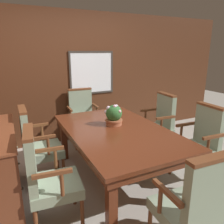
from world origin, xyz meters
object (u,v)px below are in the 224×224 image
Objects in this scene: chair_right_far at (159,122)px; potted_plant at (114,115)px; chair_right_near at (200,141)px; dining_table at (117,135)px; chair_left_near at (46,176)px; chair_head_near at (195,205)px; chair_left_far at (36,143)px; chair_head_far at (82,115)px.

chair_right_far is 1.05m from potted_plant.
chair_right_near is at bearing 5.72° from chair_right_far.
chair_left_near reaches higher than dining_table.
chair_right_far is (1.03, 1.81, 0.00)m from chair_head_near.
chair_left_far is 1.00× the size of chair_head_far.
dining_table is 1.90× the size of chair_head_far.
potted_plant is (0.06, -1.23, 0.31)m from chair_head_far.
chair_right_near is 1.00× the size of chair_right_far.
chair_head_near is (-0.01, -1.39, -0.09)m from dining_table.
chair_right_near is at bearing -24.10° from dining_table.
chair_head_far is at bearing -86.96° from chair_head_near.
chair_left_far reaches higher than potted_plant.
chair_head_near is at bearing -87.24° from chair_head_far.
chair_head_near is at bearing -25.19° from chair_right_far.
chair_left_near is 0.87m from chair_left_far.
potted_plant is (1.03, -0.25, 0.31)m from chair_left_far.
potted_plant is (1.05, 0.62, 0.31)m from chair_left_near.
potted_plant is at bearing 76.43° from dining_table.
chair_head_near is (1.00, -0.95, 0.00)m from chair_left_near.
chair_left_near is at bearing 179.45° from chair_left_far.
chair_head_near is at bearing -90.29° from dining_table.
chair_head_near is 2.80m from chair_head_far.
chair_head_near is at bearing -91.88° from potted_plant.
chair_right_far is at bearing -41.12° from chair_head_far.
dining_table is 1.90× the size of chair_left_far.
chair_right_far reaches higher than dining_table.
chair_head_near is (0.98, -1.82, 0.00)m from chair_left_far.
chair_left_far and chair_right_far have the same top height.
chair_head_near and chair_right_far have the same top height.
chair_left_near is (-1.00, -0.44, -0.09)m from dining_table.
dining_table is at bearing -63.23° from chair_right_far.
chair_right_far is at bearing -116.84° from chair_head_near.
chair_left_near reaches higher than potted_plant.
dining_table is 1.41m from chair_head_far.
chair_head_far is (0.98, 1.85, 0.00)m from chair_left_near.
chair_head_near is 1.00× the size of chair_head_far.
chair_right_near is 1.00× the size of chair_head_near.
chair_head_far is at bearing -129.18° from chair_right_far.
dining_table is 1.90× the size of chair_right_near.
chair_left_near is at bearing -156.31° from dining_table.
chair_left_near is 1.00× the size of chair_left_far.
chair_head_far is at bearing 90.75° from dining_table.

